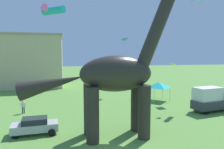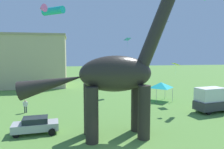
{
  "view_description": "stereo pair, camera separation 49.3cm",
  "coord_description": "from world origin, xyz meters",
  "px_view_note": "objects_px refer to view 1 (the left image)",
  "views": [
    {
      "loc": [
        -3.32,
        -14.44,
        7.51
      ],
      "look_at": [
        0.98,
        4.94,
        5.61
      ],
      "focal_mm": 34.33,
      "sensor_mm": 36.0,
      "label": 1
    },
    {
      "loc": [
        -2.83,
        -14.54,
        7.51
      ],
      "look_at": [
        0.98,
        4.94,
        5.61
      ],
      "focal_mm": 34.33,
      "sensor_mm": 36.0,
      "label": 2
    }
  ],
  "objects_px": {
    "kite_near_high": "(161,23)",
    "kite_far_right": "(51,10)",
    "dinosaur_sculpture": "(115,74)",
    "kite_mid_left": "(173,64)",
    "festival_canopy_tent": "(159,85)",
    "kite_near_low": "(125,39)",
    "parked_box_truck": "(212,99)",
    "parked_sedan_left": "(35,126)",
    "person_strolling_adult": "(23,105)"
  },
  "relations": [
    {
      "from": "kite_near_high",
      "to": "kite_far_right",
      "type": "relative_size",
      "value": 0.87
    },
    {
      "from": "dinosaur_sculpture",
      "to": "kite_mid_left",
      "type": "xyz_separation_m",
      "value": [
        11.89,
        11.52,
        0.21
      ]
    },
    {
      "from": "festival_canopy_tent",
      "to": "kite_mid_left",
      "type": "xyz_separation_m",
      "value": [
        1.51,
        -1.87,
        3.44
      ]
    },
    {
      "from": "kite_near_high",
      "to": "kite_far_right",
      "type": "distance_m",
      "value": 29.1
    },
    {
      "from": "dinosaur_sculpture",
      "to": "kite_near_low",
      "type": "height_order",
      "value": "dinosaur_sculpture"
    },
    {
      "from": "dinosaur_sculpture",
      "to": "kite_near_high",
      "type": "distance_m",
      "value": 26.62
    },
    {
      "from": "dinosaur_sculpture",
      "to": "festival_canopy_tent",
      "type": "relative_size",
      "value": 5.06
    },
    {
      "from": "festival_canopy_tent",
      "to": "kite_near_high",
      "type": "xyz_separation_m",
      "value": [
        3.88,
        7.66,
        11.1
      ]
    },
    {
      "from": "festival_canopy_tent",
      "to": "parked_box_truck",
      "type": "bearing_deg",
      "value": -62.41
    },
    {
      "from": "dinosaur_sculpture",
      "to": "kite_mid_left",
      "type": "bearing_deg",
      "value": 52.61
    },
    {
      "from": "festival_canopy_tent",
      "to": "kite_far_right",
      "type": "xyz_separation_m",
      "value": [
        -15.77,
        -13.65,
        8.5
      ]
    },
    {
      "from": "dinosaur_sculpture",
      "to": "kite_near_high",
      "type": "relative_size",
      "value": 8.3
    },
    {
      "from": "parked_sedan_left",
      "to": "festival_canopy_tent",
      "type": "bearing_deg",
      "value": 28.08
    },
    {
      "from": "dinosaur_sculpture",
      "to": "person_strolling_adult",
      "type": "height_order",
      "value": "dinosaur_sculpture"
    },
    {
      "from": "festival_canopy_tent",
      "to": "kite_far_right",
      "type": "height_order",
      "value": "kite_far_right"
    },
    {
      "from": "kite_near_high",
      "to": "festival_canopy_tent",
      "type": "bearing_deg",
      "value": -116.9
    },
    {
      "from": "parked_box_truck",
      "to": "kite_far_right",
      "type": "height_order",
      "value": "kite_far_right"
    },
    {
      "from": "festival_canopy_tent",
      "to": "kite_near_low",
      "type": "distance_m",
      "value": 11.51
    },
    {
      "from": "dinosaur_sculpture",
      "to": "kite_near_low",
      "type": "bearing_deg",
      "value": 80.58
    },
    {
      "from": "parked_box_truck",
      "to": "kite_near_high",
      "type": "distance_m",
      "value": 19.51
    },
    {
      "from": "person_strolling_adult",
      "to": "parked_sedan_left",
      "type": "bearing_deg",
      "value": 35.27
    },
    {
      "from": "dinosaur_sculpture",
      "to": "kite_far_right",
      "type": "height_order",
      "value": "dinosaur_sculpture"
    },
    {
      "from": "parked_sedan_left",
      "to": "kite_near_high",
      "type": "xyz_separation_m",
      "value": [
        21.54,
        18.85,
        12.84
      ]
    },
    {
      "from": "kite_near_low",
      "to": "kite_mid_left",
      "type": "bearing_deg",
      "value": -62.07
    },
    {
      "from": "dinosaur_sculpture",
      "to": "kite_near_low",
      "type": "relative_size",
      "value": 9.03
    },
    {
      "from": "parked_sedan_left",
      "to": "kite_far_right",
      "type": "xyz_separation_m",
      "value": [
        1.89,
        -2.45,
        10.24
      ]
    },
    {
      "from": "festival_canopy_tent",
      "to": "kite_near_high",
      "type": "relative_size",
      "value": 1.64
    },
    {
      "from": "kite_near_high",
      "to": "person_strolling_adult",
      "type": "bearing_deg",
      "value": -155.09
    },
    {
      "from": "dinosaur_sculpture",
      "to": "person_strolling_adult",
      "type": "distance_m",
      "value": 14.65
    },
    {
      "from": "dinosaur_sculpture",
      "to": "parked_sedan_left",
      "type": "xyz_separation_m",
      "value": [
        -7.27,
        2.2,
        -4.96
      ]
    },
    {
      "from": "parked_box_truck",
      "to": "kite_near_low",
      "type": "height_order",
      "value": "kite_near_low"
    },
    {
      "from": "dinosaur_sculpture",
      "to": "kite_near_high",
      "type": "bearing_deg",
      "value": 64.4
    },
    {
      "from": "person_strolling_adult",
      "to": "festival_canopy_tent",
      "type": "xyz_separation_m",
      "value": [
        20.05,
        3.46,
        1.53
      ]
    },
    {
      "from": "kite_mid_left",
      "to": "festival_canopy_tent",
      "type": "bearing_deg",
      "value": 128.93
    },
    {
      "from": "festival_canopy_tent",
      "to": "kite_near_high",
      "type": "distance_m",
      "value": 14.03
    },
    {
      "from": "parked_sedan_left",
      "to": "festival_canopy_tent",
      "type": "xyz_separation_m",
      "value": [
        17.66,
        11.19,
        1.74
      ]
    },
    {
      "from": "kite_mid_left",
      "to": "dinosaur_sculpture",
      "type": "bearing_deg",
      "value": -135.92
    },
    {
      "from": "dinosaur_sculpture",
      "to": "kite_near_high",
      "type": "xyz_separation_m",
      "value": [
        14.27,
        21.05,
        7.88
      ]
    },
    {
      "from": "kite_near_low",
      "to": "kite_mid_left",
      "type": "distance_m",
      "value": 11.66
    },
    {
      "from": "festival_canopy_tent",
      "to": "kite_far_right",
      "type": "bearing_deg",
      "value": -139.13
    },
    {
      "from": "dinosaur_sculpture",
      "to": "person_strolling_adult",
      "type": "bearing_deg",
      "value": 142.78
    },
    {
      "from": "dinosaur_sculpture",
      "to": "parked_sedan_left",
      "type": "distance_m",
      "value": 9.07
    },
    {
      "from": "kite_far_right",
      "to": "kite_near_high",
      "type": "bearing_deg",
      "value": 47.31
    },
    {
      "from": "parked_box_truck",
      "to": "festival_canopy_tent",
      "type": "relative_size",
      "value": 1.86
    },
    {
      "from": "parked_box_truck",
      "to": "person_strolling_adult",
      "type": "distance_m",
      "value": 24.47
    },
    {
      "from": "parked_box_truck",
      "to": "kite_far_right",
      "type": "xyz_separation_m",
      "value": [
        -19.81,
        -5.92,
        9.4
      ]
    },
    {
      "from": "dinosaur_sculpture",
      "to": "parked_box_truck",
      "type": "height_order",
      "value": "dinosaur_sculpture"
    },
    {
      "from": "parked_sedan_left",
      "to": "kite_near_high",
      "type": "bearing_deg",
      "value": 36.9
    },
    {
      "from": "dinosaur_sculpture",
      "to": "kite_mid_left",
      "type": "height_order",
      "value": "dinosaur_sculpture"
    },
    {
      "from": "festival_canopy_tent",
      "to": "dinosaur_sculpture",
      "type": "bearing_deg",
      "value": -127.8
    }
  ]
}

